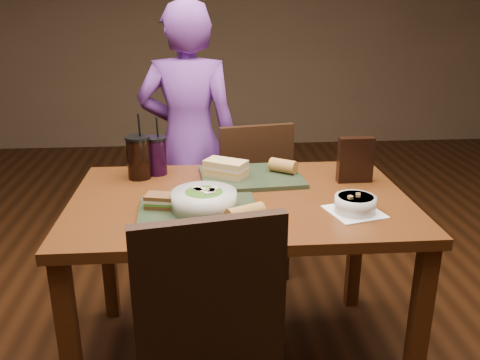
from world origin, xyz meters
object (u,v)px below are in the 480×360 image
Objects in this scene: soup_bowl at (355,204)px; cup_cola at (139,157)px; chair_far at (255,193)px; cup_berry at (156,155)px; chip_bag at (355,160)px; diner at (189,142)px; sandwich_far at (226,168)px; baguette_near at (246,215)px; dining_table at (240,218)px; tray_near at (198,213)px; sandwich_near at (160,201)px; tray_far at (251,177)px; baguette_far at (283,166)px; salad_bowl at (204,199)px.

cup_cola reaches higher than soup_bowl.
chair_far is 4.04× the size of soup_bowl.
cup_berry is 0.85m from chip_bag.
cup_cola is (-0.20, -0.60, 0.10)m from diner.
cup_cola is (-0.37, 0.05, 0.04)m from sandwich_far.
baguette_near reaches higher than soup_bowl.
tray_near reaches higher than dining_table.
soup_bowl is at bearing -28.62° from cup_cola.
baguette_near is 0.66m from chip_bag.
diner is at bearing 104.34° from sandwich_far.
diner is at bearing 71.64° from cup_cola.
sandwich_near is at bearing 90.76° from diner.
baguette_far is (0.14, 0.03, 0.04)m from tray_far.
dining_table is at bearing -131.31° from baguette_far.
baguette_near is at bearing -111.83° from baguette_far.
sandwich_near is 0.34m from baguette_near.
chair_far is at bearing 79.34° from dining_table.
chair_far reaches higher than tray_near.
soup_bowl is 0.77× the size of cup_cola.
tray_near is 0.43m from tray_far.
baguette_near is (0.04, -0.49, -0.00)m from sandwich_far.
diner is 1.01m from chip_bag.
tray_far is at bearing -6.09° from cup_cola.
chair_far is 0.72m from cup_berry.
chair_far reaches higher than dining_table.
soup_bowl is 0.42m from baguette_near.
salad_bowl is at bearing -131.47° from baguette_far.
baguette_near is (-0.14, -1.01, 0.31)m from chair_far.
cup_cola is (-0.25, 0.42, 0.08)m from tray_near.
sandwich_far is (-0.11, -0.00, 0.04)m from tray_far.
dining_table is 10.13× the size of baguette_near.
sandwich_near is (-0.16, 0.03, -0.01)m from salad_bowl.
dining_table is 0.89m from diner.
cup_cola is at bearing 77.31° from diner.
baguette_far is (0.50, 0.36, 0.00)m from sandwich_near.
diner is at bearing 94.06° from salad_bowl.
tray_far is 3.62× the size of baguette_far.
diner reaches higher than chip_bag.
chair_far is at bearing 70.82° from sandwich_far.
soup_bowl is 0.46m from baguette_far.
dining_table is 0.54m from chip_bag.
cup_cola is at bearing 123.15° from salad_bowl.
dining_table is 11.20× the size of baguette_far.
cup_berry is (-0.55, 0.07, 0.04)m from baguette_far.
sandwich_near is at bearing -73.22° from cup_cola.
cup_cola is (-0.41, 0.55, 0.04)m from baguette_near.
sandwich_near is (-0.36, -0.33, 0.03)m from tray_far.
soup_bowl is at bearing -107.01° from chip_bag.
tray_far is 3.27× the size of baguette_near.
salad_bowl is 0.19m from baguette_near.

